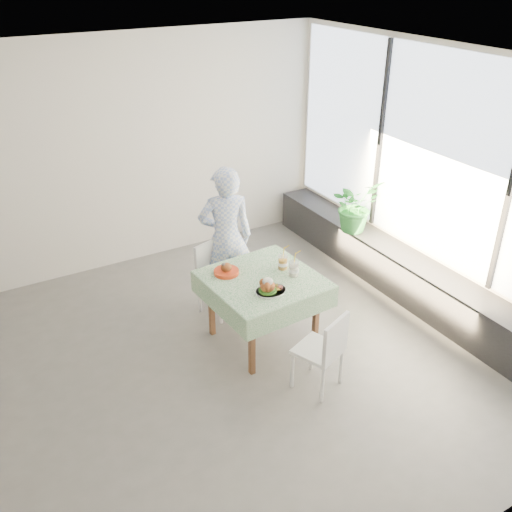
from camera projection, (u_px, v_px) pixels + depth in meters
floor at (187, 376)px, 5.41m from camera, size 6.00×6.00×0.00m
ceiling at (165, 72)px, 4.08m from camera, size 6.00×6.00×0.00m
wall_back at (93, 161)px, 6.65m from camera, size 6.00×0.02×2.80m
wall_front at (377, 444)px, 2.84m from camera, size 6.00×0.02×2.80m
wall_right at (438, 181)px, 6.07m from camera, size 0.02×5.00×2.80m
window_pane at (440, 159)px, 5.94m from camera, size 0.01×4.80×2.18m
window_ledge at (410, 278)px, 6.53m from camera, size 0.40×4.80×0.50m
cafe_table at (263, 302)px, 5.70m from camera, size 1.10×1.10×0.74m
chair_far at (220, 292)px, 6.28m from camera, size 0.48×0.48×0.81m
chair_near at (319, 364)px, 5.19m from camera, size 0.49×0.49×0.79m
diner at (226, 238)px, 6.18m from camera, size 0.68×0.55×1.63m
main_dish at (269, 288)px, 5.31m from camera, size 0.31×0.31×0.16m
juice_cup_orange at (283, 263)px, 5.70m from camera, size 0.10×0.10×0.29m
juice_cup_lemonade at (294, 269)px, 5.58m from camera, size 0.11×0.11×0.30m
second_dish at (226, 271)px, 5.63m from camera, size 0.25×0.25×0.12m
potted_plant at (355, 206)px, 6.93m from camera, size 0.64×0.57×0.65m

